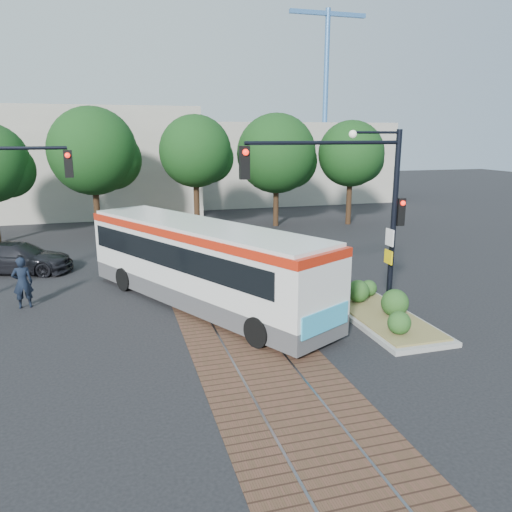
{
  "coord_description": "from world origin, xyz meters",
  "views": [
    {
      "loc": [
        -3.67,
        -14.86,
        6.08
      ],
      "look_at": [
        1.45,
        2.62,
        1.6
      ],
      "focal_mm": 35.0,
      "sensor_mm": 36.0,
      "label": 1
    }
  ],
  "objects_px": {
    "traffic_island": "(382,310)",
    "signal_pole_main": "(361,197)",
    "parked_car": "(18,258)",
    "officer": "(23,283)",
    "city_bus": "(200,260)"
  },
  "relations": [
    {
      "from": "city_bus",
      "to": "parked_car",
      "type": "distance_m",
      "value": 9.78
    },
    {
      "from": "traffic_island",
      "to": "signal_pole_main",
      "type": "bearing_deg",
      "value": 174.64
    },
    {
      "from": "traffic_island",
      "to": "signal_pole_main",
      "type": "distance_m",
      "value": 3.95
    },
    {
      "from": "signal_pole_main",
      "to": "parked_car",
      "type": "bearing_deg",
      "value": 140.19
    },
    {
      "from": "city_bus",
      "to": "signal_pole_main",
      "type": "xyz_separation_m",
      "value": [
        4.6,
        -3.05,
        2.48
      ]
    },
    {
      "from": "signal_pole_main",
      "to": "officer",
      "type": "xyz_separation_m",
      "value": [
        -10.73,
        4.56,
        -3.22
      ]
    },
    {
      "from": "parked_car",
      "to": "officer",
      "type": "bearing_deg",
      "value": -151.98
    },
    {
      "from": "traffic_island",
      "to": "city_bus",
      "type": "bearing_deg",
      "value": 150.49
    },
    {
      "from": "traffic_island",
      "to": "signal_pole_main",
      "type": "xyz_separation_m",
      "value": [
        -0.96,
        0.09,
        3.83
      ]
    },
    {
      "from": "traffic_island",
      "to": "officer",
      "type": "relative_size",
      "value": 2.78
    },
    {
      "from": "signal_pole_main",
      "to": "parked_car",
      "type": "xyz_separation_m",
      "value": [
        -11.68,
        9.73,
        -3.48
      ]
    },
    {
      "from": "signal_pole_main",
      "to": "officer",
      "type": "distance_m",
      "value": 12.1
    },
    {
      "from": "traffic_island",
      "to": "parked_car",
      "type": "xyz_separation_m",
      "value": [
        -12.63,
        9.82,
        0.35
      ]
    },
    {
      "from": "officer",
      "to": "parked_car",
      "type": "distance_m",
      "value": 5.26
    },
    {
      "from": "city_bus",
      "to": "signal_pole_main",
      "type": "height_order",
      "value": "signal_pole_main"
    }
  ]
}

